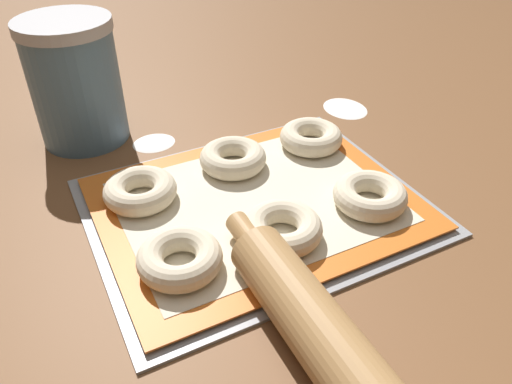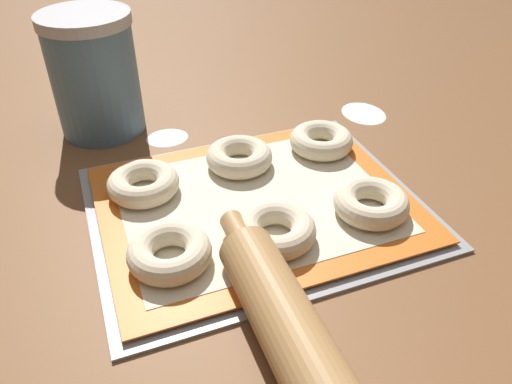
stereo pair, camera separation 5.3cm
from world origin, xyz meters
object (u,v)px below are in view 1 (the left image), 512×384
object	(u,v)px
bagel_front_center	(282,228)
bagel_back_center	(233,158)
bagel_back_right	(311,137)
rolling_pin	(342,363)
flour_canister	(75,82)
baking_tray	(256,206)
bagel_front_left	(180,258)
bagel_back_left	(140,190)
bagel_front_right	(370,195)

from	to	relation	value
bagel_front_center	bagel_back_center	distance (m)	0.16
bagel_back_right	rolling_pin	xyz separation A→B (m)	(-0.18, -0.33, 0.00)
bagel_front_center	rolling_pin	bearing A→B (deg)	-103.84
bagel_front_center	rolling_pin	distance (m)	0.18
flour_canister	rolling_pin	xyz separation A→B (m)	(0.10, -0.53, -0.06)
bagel_back_center	flour_canister	distance (m)	0.26
baking_tray	bagel_front_left	bearing A→B (deg)	-151.47
bagel_back_center	flour_canister	size ratio (longest dim) A/B	0.50
baking_tray	bagel_front_center	bearing A→B (deg)	-93.66
bagel_back_left	bagel_back_center	xyz separation A→B (m)	(0.13, 0.02, 0.00)
rolling_pin	bagel_front_right	bearing A→B (deg)	46.92
bagel_front_center	bagel_back_center	world-z (taller)	same
baking_tray	rolling_pin	world-z (taller)	rolling_pin
baking_tray	bagel_back_center	size ratio (longest dim) A/B	4.44
bagel_front_left	rolling_pin	xyz separation A→B (m)	(0.08, -0.18, 0.00)
bagel_front_right	bagel_back_right	bearing A→B (deg)	85.69
bagel_front_left	bagel_back_right	world-z (taller)	same
bagel_back_right	bagel_back_center	bearing A→B (deg)	179.64
flour_canister	bagel_back_left	bearing A→B (deg)	-83.40
bagel_front_left	bagel_front_center	size ratio (longest dim) A/B	1.00
baking_tray	bagel_back_left	xyz separation A→B (m)	(-0.13, 0.07, 0.02)
bagel_front_left	bagel_back_center	xyz separation A→B (m)	(0.13, 0.15, 0.00)
bagel_back_center	bagel_front_right	bearing A→B (deg)	-53.72
bagel_back_center	bagel_front_center	bearing A→B (deg)	-94.56
bagel_back_left	bagel_back_center	size ratio (longest dim) A/B	1.00
bagel_front_center	rolling_pin	world-z (taller)	rolling_pin
bagel_front_center	bagel_back_left	xyz separation A→B (m)	(-0.12, 0.14, 0.00)
bagel_back_center	rolling_pin	xyz separation A→B (m)	(-0.06, -0.33, 0.00)
bagel_front_right	bagel_back_left	world-z (taller)	same
bagel_back_left	rolling_pin	distance (m)	0.33
bagel_front_left	bagel_back_center	world-z (taller)	same
baking_tray	bagel_back_center	xyz separation A→B (m)	(0.01, 0.08, 0.02)
bagel_front_left	bagel_front_right	distance (m)	0.24
bagel_front_left	bagel_back_left	distance (m)	0.14
bagel_front_center	bagel_back_center	size ratio (longest dim) A/B	1.00
bagel_back_center	bagel_back_left	bearing A→B (deg)	-173.26
bagel_back_center	bagel_front_left	bearing A→B (deg)	-131.05
bagel_front_right	bagel_back_right	size ratio (longest dim) A/B	1.00
rolling_pin	bagel_front_center	bearing A→B (deg)	76.16
flour_canister	bagel_front_right	bearing A→B (deg)	-52.04
bagel_back_left	bagel_back_right	xyz separation A→B (m)	(0.26, 0.02, 0.00)
bagel_front_left	bagel_back_right	size ratio (longest dim) A/B	1.00
baking_tray	bagel_front_center	distance (m)	0.08
bagel_front_left	bagel_back_center	distance (m)	0.20
flour_canister	bagel_front_center	bearing A→B (deg)	-67.55
bagel_back_center	bagel_back_right	world-z (taller)	same
bagel_back_center	flour_canister	xyz separation A→B (m)	(-0.16, 0.19, 0.07)
bagel_back_left	bagel_back_center	world-z (taller)	same
baking_tray	bagel_front_right	bearing A→B (deg)	-29.98
bagel_front_right	rolling_pin	size ratio (longest dim) A/B	0.22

